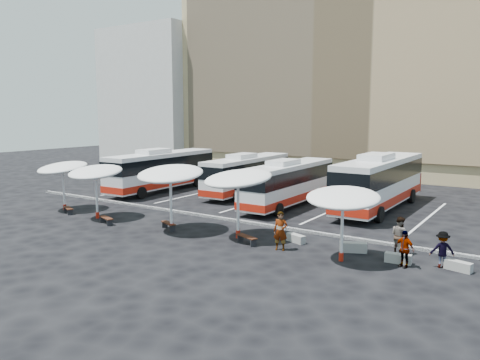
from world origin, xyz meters
The scene contains 26 objects.
ground centered at (0.00, 0.00, 0.00)m, with size 120.00×120.00×0.00m, color black.
sandstone_building centered at (0.00, 31.87, 12.63)m, with size 42.00×18.25×29.60m.
apartment_block centered at (-28.00, 28.00, 9.00)m, with size 14.00×14.00×18.00m, color beige.
curb_divider centered at (0.00, 0.50, 0.07)m, with size 34.00×0.25×0.15m, color black.
bay_lines centered at (0.00, 8.00, 0.01)m, with size 24.15×12.00×0.01m.
bus_0 centered at (-9.46, 6.60, 1.88)m, with size 2.94×11.64×3.67m.
bus_1 centered at (-2.50, 9.36, 1.74)m, with size 2.80×10.81×3.41m.
bus_2 centered at (2.69, 6.81, 1.75)m, with size 2.61×10.79×3.42m.
bus_3 centered at (8.53, 9.29, 2.02)m, with size 2.95×12.48×3.96m.
sunshade_0 centered at (-9.53, -3.14, 2.93)m, with size 3.42×3.46×3.45m.
sunshade_1 centered at (-5.56, -3.59, 2.96)m, with size 4.03×4.07×3.48m.
sunshade_2 centered at (0.61, -3.43, 3.27)m, with size 4.46×4.50×3.85m.
sunshade_3 centered at (4.60, -2.58, 3.22)m, with size 4.44×4.47×3.79m.
sunshade_4 centered at (10.69, -3.22, 2.91)m, with size 3.87×3.90×3.43m.
wood_bench_0 centered at (-8.30, -3.76, 0.31)m, with size 1.35×0.84×0.40m.
wood_bench_1 centered at (-3.81, -4.36, 0.32)m, with size 1.41×0.79×0.42m.
wood_bench_2 centered at (0.24, -3.28, 0.31)m, with size 1.36×0.86×0.41m.
wood_bench_3 centered at (5.62, -3.28, 0.32)m, with size 1.41×0.81×0.42m.
conc_bench_0 centered at (7.57, -1.59, 0.21)m, with size 1.11×0.37×0.41m, color gray.
conc_bench_1 centered at (10.66, -1.62, 0.24)m, with size 1.28×0.43×0.48m, color gray.
conc_bench_2 centered at (12.93, -2.11, 0.21)m, with size 1.14×0.38×0.43m, color gray.
conc_bench_3 centered at (15.34, -1.72, 0.21)m, with size 1.11×0.37×0.41m, color gray.
passenger_0 centered at (7.58, -3.27, 0.96)m, with size 0.70×0.46×1.92m, color black.
passenger_1 centered at (12.62, -0.77, 0.91)m, with size 0.89×0.69×1.83m, color black.
passenger_2 centered at (13.27, -2.55, 0.82)m, with size 0.96×0.40×1.64m, color black.
passenger_3 centered at (14.65, -1.68, 0.80)m, with size 1.04×0.60×1.61m, color black.
Camera 1 is at (18.26, -22.82, 6.66)m, focal length 35.00 mm.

